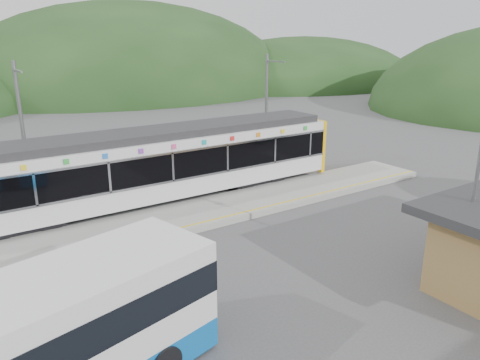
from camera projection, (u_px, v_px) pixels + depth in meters
ground at (255, 237)px, 19.50m from camera, size 120.00×120.00×0.00m
hills at (289, 181)px, 27.00m from camera, size 146.00×149.00×26.00m
platform at (214, 210)px, 22.07m from camera, size 26.00×3.20×0.30m
yellow_line at (229, 216)px, 21.00m from camera, size 26.00×0.10×0.01m
train at (150, 165)px, 22.59m from camera, size 20.44×3.01×3.74m
catenary_mast_west at (24, 136)px, 21.46m from camera, size 0.18×1.80×7.00m
catenary_mast_east at (267, 110)px, 28.95m from camera, size 0.18×1.80×7.00m
lamp_post at (479, 189)px, 14.60m from camera, size 0.42×1.07×5.79m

